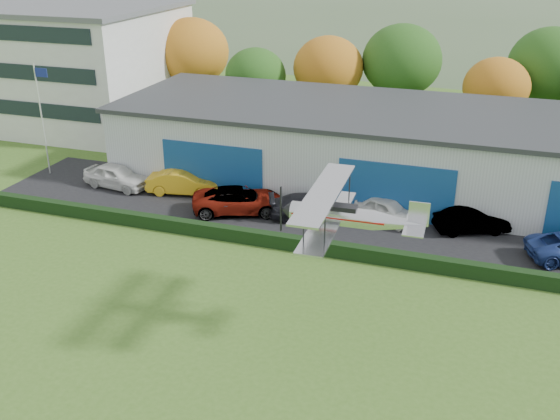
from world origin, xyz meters
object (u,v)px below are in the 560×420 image
(office_block, at_px, (59,63))
(car_2, at_px, (239,200))
(car_4, at_px, (387,210))
(biplane, at_px, (345,215))
(car_0, at_px, (117,176))
(car_1, at_px, (183,182))
(car_5, at_px, (472,221))
(car_3, at_px, (310,206))
(hangar, at_px, (410,149))
(flagpole, at_px, (42,110))

(office_block, xyz_separation_m, car_2, (23.69, -15.07, -4.36))
(car_4, xyz_separation_m, biplane, (0.12, -12.24, 4.88))
(biplane, bearing_deg, car_2, 128.72)
(car_0, bearing_deg, car_1, -76.64)
(car_5, bearing_deg, car_3, 71.85)
(car_0, bearing_deg, car_2, -89.64)
(hangar, distance_m, flagpole, 25.68)
(car_1, distance_m, biplane, 19.10)
(hangar, xyz_separation_m, car_5, (4.60, -6.38, -1.90))
(office_block, xyz_separation_m, car_1, (18.99, -13.36, -4.37))
(car_4, xyz_separation_m, car_5, (4.95, 0.04, -0.00))
(car_5, bearing_deg, car_0, 66.71)
(car_2, bearing_deg, car_4, -101.90)
(car_0, relative_size, car_5, 1.10)
(biplane, bearing_deg, car_1, 136.36)
(flagpole, height_order, car_0, flagpole)
(car_2, bearing_deg, car_0, 60.36)
(car_3, height_order, car_4, car_3)
(flagpole, xyz_separation_m, car_4, (24.53, -0.44, -4.02))
(hangar, relative_size, car_0, 8.55)
(car_3, xyz_separation_m, biplane, (4.67, -11.25, 4.86))
(hangar, height_order, car_1, hangar)
(hangar, distance_m, car_5, 8.09)
(office_block, bearing_deg, car_5, -19.61)
(hangar, relative_size, flagpole, 5.08)
(car_3, xyz_separation_m, car_4, (4.54, 0.99, -0.02))
(hangar, bearing_deg, office_block, 167.99)
(flagpole, height_order, biplane, flagpole)
(car_2, xyz_separation_m, car_4, (8.95, 1.63, -0.09))
(car_1, distance_m, car_3, 9.18)
(office_block, bearing_deg, car_3, -27.17)
(car_1, bearing_deg, car_0, 83.74)
(car_4, bearing_deg, biplane, -155.13)
(hangar, xyz_separation_m, car_1, (-14.01, -6.33, -1.81))
(car_3, height_order, biplane, biplane)
(car_0, relative_size, car_1, 0.98)
(car_3, bearing_deg, car_2, 75.94)
(hangar, height_order, car_4, hangar)
(hangar, relative_size, biplane, 5.86)
(car_5, distance_m, biplane, 14.06)
(office_block, height_order, car_4, office_block)
(car_2, height_order, car_3, car_2)
(office_block, relative_size, car_3, 4.10)
(office_block, xyz_separation_m, car_0, (14.16, -13.83, -4.35))
(car_4, bearing_deg, office_block, 91.92)
(office_block, distance_m, car_4, 35.59)
(hangar, distance_m, car_2, 12.43)
(flagpole, bearing_deg, car_1, -1.88)
(car_1, bearing_deg, car_5, -101.99)
(flagpole, xyz_separation_m, car_0, (6.05, -0.83, -3.93))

